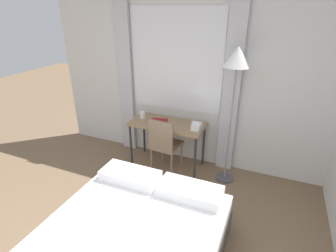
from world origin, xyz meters
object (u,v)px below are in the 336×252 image
book (159,121)px  mug (142,115)px  desk_chair (164,143)px  telephone (197,126)px  standing_lamp (236,68)px  desk (167,127)px

book → mug: (-0.30, 0.05, 0.04)m
desk_chair → telephone: bearing=29.1°
standing_lamp → mug: 1.62m
standing_lamp → desk_chair: bearing=-167.6°
telephone → standing_lamp: bearing=0.9°
mug → desk_chair: bearing=-27.5°
telephone → desk_chair: bearing=-155.9°
desk → mug: (-0.43, 0.02, 0.12)m
desk_chair → standing_lamp: standing_lamp is taller
desk_chair → desk: bearing=108.0°
book → mug: 0.31m
telephone → desk: bearing=175.1°
desk → desk_chair: bearing=-77.0°
desk_chair → standing_lamp: bearing=17.4°
standing_lamp → book: bearing=179.5°
telephone → mug: telephone is taller
desk → desk_chair: size_ratio=1.26×
desk_chair → book: desk_chair is taller
desk_chair → book: 0.36m
desk → desk_chair: desk_chair is taller
desk → standing_lamp: (0.94, -0.03, 0.98)m
desk_chair → mug: 0.61m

